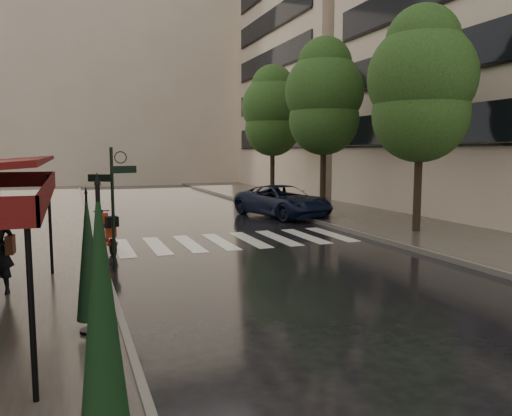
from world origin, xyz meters
TOP-DOWN VIEW (x-y plane):
  - ground at (0.00, 0.00)m, footprint 120.00×120.00m
  - sidewalk_near at (-4.50, 12.00)m, footprint 6.00×60.00m
  - sidewalk_far at (10.25, 12.00)m, footprint 5.50×60.00m
  - curb_near at (-1.45, 12.00)m, footprint 0.12×60.00m
  - curb_far at (7.45, 12.00)m, footprint 0.12×60.00m
  - crosswalk at (2.98, 6.00)m, footprint 7.85×3.20m
  - signpost at (-1.19, 3.00)m, footprint 1.17×0.29m
  - haussmann_near at (16.50, 9.00)m, footprint 8.00×15.00m
  - haussmann_far at (16.50, 26.00)m, footprint 8.00×16.00m
  - backdrop_building at (3.00, 38.00)m, footprint 22.00×6.00m
  - tree_near at (9.60, 5.00)m, footprint 3.80×3.80m
  - tree_mid at (9.50, 12.00)m, footprint 3.80×3.80m
  - tree_far at (9.70, 19.00)m, footprint 3.80×3.80m
  - scooter at (-1.18, 5.54)m, footprint 0.64×1.80m
  - parked_car at (7.00, 11.20)m, footprint 3.64×5.64m
  - parasol_front at (-1.95, -5.01)m, footprint 0.47×0.47m
  - parasol_back at (-1.96, -1.64)m, footprint 0.43×0.43m

SIDE VIEW (x-z plane):
  - ground at x=0.00m, z-range 0.00..0.00m
  - crosswalk at x=2.98m, z-range 0.00..0.01m
  - sidewalk_near at x=-4.50m, z-range 0.00..0.12m
  - sidewalk_far at x=10.25m, z-range 0.00..0.12m
  - curb_near at x=-1.45m, z-range -0.01..0.15m
  - curb_far at x=7.45m, z-range -0.01..0.15m
  - scooter at x=-1.18m, z-range -0.04..1.14m
  - parked_car at x=7.00m, z-range 0.00..1.45m
  - parasol_back at x=-1.96m, z-range 0.21..2.48m
  - parasol_front at x=-1.95m, z-range 0.22..2.85m
  - signpost at x=-1.19m, z-range 0.28..3.38m
  - tree_near at x=9.60m, z-range 1.33..9.31m
  - tree_far at x=9.70m, z-range 1.37..9.54m
  - tree_mid at x=9.50m, z-range 1.42..9.76m
  - haussmann_near at x=16.50m, z-range 0.00..18.00m
  - haussmann_far at x=16.50m, z-range 0.00..18.50m
  - backdrop_building at x=3.00m, z-range 0.00..20.00m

